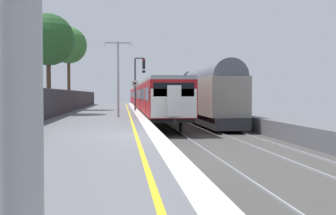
{
  "coord_description": "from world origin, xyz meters",
  "views": [
    {
      "loc": [
        -0.84,
        -14.74,
        1.53
      ],
      "look_at": [
        1.72,
        7.74,
        0.79
      ],
      "focal_mm": 42.31,
      "sensor_mm": 36.0,
      "label": 1
    }
  ],
  "objects": [
    {
      "name": "signal_gantry",
      "position": [
        0.62,
        24.21,
        3.21
      ],
      "size": [
        1.1,
        0.24,
        5.15
      ],
      "color": "#47474C",
      "rests_on": "ground"
    },
    {
      "name": "commuter_train_at_platform",
      "position": [
        2.1,
        38.46,
        1.27
      ],
      "size": [
        2.83,
        61.43,
        3.81
      ],
      "color": "maroon",
      "rests_on": "ground"
    },
    {
      "name": "speed_limit_sign",
      "position": [
        0.25,
        21.68,
        1.81
      ],
      "size": [
        0.59,
        0.08,
        2.86
      ],
      "color": "#59595B",
      "rests_on": "ground"
    },
    {
      "name": "platform_lamp_mid",
      "position": [
        -1.16,
        12.52,
        3.07
      ],
      "size": [
        2.0,
        0.2,
        5.15
      ],
      "color": "#93999E",
      "rests_on": "ground"
    },
    {
      "name": "freight_train_adjacent_track",
      "position": [
        6.1,
        23.35,
        1.65
      ],
      "size": [
        2.6,
        27.73,
        4.85
      ],
      "color": "#232326",
      "rests_on": "ground"
    },
    {
      "name": "background_tree_centre",
      "position": [
        -6.22,
        25.72,
        6.32
      ],
      "size": [
        3.63,
        3.63,
        8.26
      ],
      "color": "#473323",
      "rests_on": "ground"
    },
    {
      "name": "background_tree_left",
      "position": [
        -6.55,
        16.95,
        5.68
      ],
      "size": [
        4.02,
        4.02,
        7.81
      ],
      "color": "#473323",
      "rests_on": "ground"
    },
    {
      "name": "ground",
      "position": [
        2.64,
        0.0,
        -0.61
      ],
      "size": [
        17.4,
        110.0,
        1.21
      ],
      "color": "slate"
    }
  ]
}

